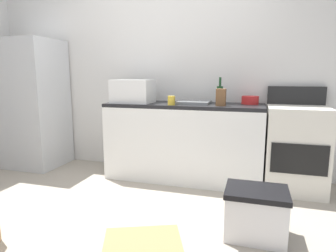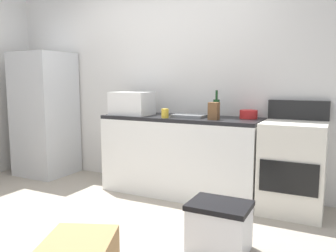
% 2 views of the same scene
% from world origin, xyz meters
% --- Properties ---
extents(ground_plane, '(6.00, 6.00, 0.00)m').
position_xyz_m(ground_plane, '(0.00, 0.00, 0.00)').
color(ground_plane, '#9E9384').
extents(wall_back, '(5.00, 0.10, 2.60)m').
position_xyz_m(wall_back, '(0.00, 1.55, 1.30)').
color(wall_back, silver).
rests_on(wall_back, ground_plane).
extents(kitchen_counter, '(1.80, 0.60, 0.90)m').
position_xyz_m(kitchen_counter, '(0.30, 1.20, 0.45)').
color(kitchen_counter, white).
rests_on(kitchen_counter, ground_plane).
extents(refrigerator, '(0.68, 0.66, 1.68)m').
position_xyz_m(refrigerator, '(-1.75, 1.15, 0.84)').
color(refrigerator, silver).
rests_on(refrigerator, ground_plane).
extents(stove_oven, '(0.60, 0.61, 1.10)m').
position_xyz_m(stove_oven, '(1.52, 1.21, 0.47)').
color(stove_oven, silver).
rests_on(stove_oven, ground_plane).
extents(microwave, '(0.46, 0.34, 0.27)m').
position_xyz_m(microwave, '(-0.30, 1.12, 1.04)').
color(microwave, white).
rests_on(microwave, kitchen_counter).
extents(sink_basin, '(0.36, 0.32, 0.03)m').
position_xyz_m(sink_basin, '(0.42, 1.21, 0.92)').
color(sink_basin, slate).
rests_on(sink_basin, kitchen_counter).
extents(wine_bottle, '(0.07, 0.07, 0.30)m').
position_xyz_m(wine_bottle, '(0.70, 1.25, 1.01)').
color(wine_bottle, '#193F1E').
rests_on(wine_bottle, kitchen_counter).
extents(coffee_mug, '(0.08, 0.08, 0.10)m').
position_xyz_m(coffee_mug, '(0.21, 0.98, 0.95)').
color(coffee_mug, gold).
rests_on(coffee_mug, kitchen_counter).
extents(knife_block, '(0.10, 0.10, 0.18)m').
position_xyz_m(knife_block, '(0.73, 1.07, 0.99)').
color(knife_block, brown).
rests_on(knife_block, kitchen_counter).
extents(mixing_bowl, '(0.19, 0.19, 0.09)m').
position_xyz_m(mixing_bowl, '(1.03, 1.35, 0.95)').
color(mixing_bowl, red).
rests_on(mixing_bowl, kitchen_counter).
extents(storage_bin, '(0.46, 0.36, 0.38)m').
position_xyz_m(storage_bin, '(1.13, 0.10, 0.19)').
color(storage_bin, silver).
rests_on(storage_bin, ground_plane).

